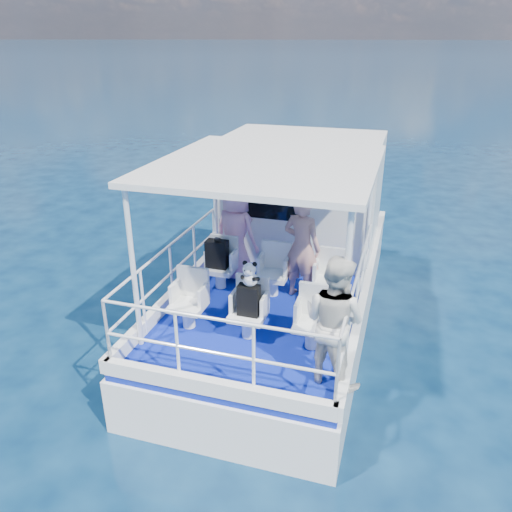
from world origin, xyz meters
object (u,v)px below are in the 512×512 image
(passenger_port_fwd, at_px, (236,233))
(panda, at_px, (250,274))
(backpack_center, at_px, (249,300))
(passenger_stbd_aft, at_px, (334,321))

(passenger_port_fwd, bearing_deg, panda, 132.44)
(backpack_center, bearing_deg, passenger_port_fwd, 114.19)
(backpack_center, height_order, panda, panda)
(passenger_stbd_aft, height_order, panda, passenger_stbd_aft)
(passenger_port_fwd, bearing_deg, passenger_stbd_aft, 148.52)
(passenger_stbd_aft, bearing_deg, backpack_center, 0.52)
(passenger_port_fwd, distance_m, panda, 1.95)
(passenger_stbd_aft, xyz_separation_m, backpack_center, (-1.23, 0.57, -0.22))
(passenger_port_fwd, relative_size, panda, 4.76)
(passenger_port_fwd, height_order, passenger_stbd_aft, passenger_port_fwd)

